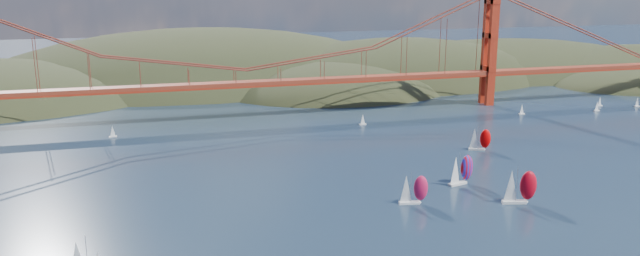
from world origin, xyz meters
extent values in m
ellipsoid|color=black|center=(-10.00, 300.00, -16.80)|extent=(300.00, 180.00, 96.00)
ellipsoid|color=black|center=(110.00, 270.00, -13.30)|extent=(220.00, 140.00, 76.00)
ellipsoid|color=black|center=(60.00, 240.00, -8.40)|extent=(140.00, 110.00, 48.00)
ellipsoid|color=black|center=(200.00, 290.00, -10.50)|extent=(260.00, 160.00, 60.00)
ellipsoid|color=black|center=(240.00, 210.00, -4.90)|extent=(120.00, 90.00, 28.00)
cube|color=maroon|center=(0.00, 180.00, 16.00)|extent=(440.00, 7.00, 1.60)
cube|color=maroon|center=(0.00, 180.00, 14.80)|extent=(440.00, 7.00, 0.80)
cube|color=maroon|center=(120.00, 180.00, 27.50)|extent=(4.00, 8.50, 55.00)
cube|color=white|center=(26.36, 60.23, 0.34)|extent=(5.93, 2.66, 0.69)
cylinder|color=#99999E|center=(26.64, 60.18, 4.99)|extent=(0.09, 0.09, 8.60)
cone|color=silver|center=(25.35, 60.42, 4.56)|extent=(3.76, 3.76, 7.57)
ellipsoid|color=#B81541|center=(29.46, 59.64, 4.56)|extent=(4.42, 3.23, 7.22)
cube|color=white|center=(54.92, 52.67, 0.40)|extent=(6.90, 3.42, 0.80)
cylinder|color=#99999E|center=(55.24, 52.59, 5.78)|extent=(0.10, 0.10, 9.97)
cone|color=silver|center=(53.76, 52.96, 5.28)|extent=(4.51, 4.51, 8.77)
ellipsoid|color=#B50414|center=(58.46, 51.78, 5.28)|extent=(5.22, 3.96, 8.37)
cube|color=silver|center=(72.59, 105.13, 0.33)|extent=(5.72, 3.34, 0.66)
cylinder|color=#99999E|center=(72.85, 105.04, 4.81)|extent=(0.08, 0.08, 8.29)
cone|color=silver|center=(71.65, 105.47, 4.39)|extent=(3.97, 3.97, 7.29)
ellipsoid|color=#D40000|center=(75.44, 104.09, 4.39)|extent=(4.47, 3.61, 6.96)
cube|color=silver|center=(47.21, 71.40, 0.38)|extent=(6.53, 3.28, 0.76)
cylinder|color=#99999E|center=(47.52, 71.48, 5.47)|extent=(0.09, 0.09, 9.44)
cone|color=silver|center=(46.12, 71.12, 5.00)|extent=(4.29, 4.29, 8.31)
ellipsoid|color=#B80A0C|center=(50.56, 72.27, 5.00)|extent=(4.96, 3.78, 7.93)
cube|color=silver|center=(-56.74, 160.73, 0.25)|extent=(3.00, 1.00, 0.50)
cone|color=white|center=(-56.74, 160.73, 2.60)|extent=(2.00, 2.00, 4.20)
cube|color=silver|center=(123.34, 153.92, 0.25)|extent=(3.00, 1.00, 0.50)
cone|color=white|center=(123.34, 153.92, 2.60)|extent=(2.00, 2.00, 4.20)
cube|color=silver|center=(161.54, 150.51, 0.25)|extent=(3.00, 1.00, 0.50)
cone|color=white|center=(161.54, 150.51, 2.60)|extent=(2.00, 2.00, 4.20)
cube|color=silver|center=(171.02, 160.18, 0.25)|extent=(3.00, 1.00, 0.50)
cone|color=white|center=(171.02, 160.18, 2.60)|extent=(2.00, 2.00, 4.20)
cube|color=silver|center=(187.67, 154.06, 0.25)|extent=(3.00, 1.00, 0.50)
cone|color=white|center=(187.67, 154.06, 2.60)|extent=(2.00, 2.00, 4.20)
cube|color=silver|center=(45.67, 153.93, 0.25)|extent=(3.00, 1.00, 0.50)
cone|color=white|center=(45.67, 153.93, 2.60)|extent=(2.00, 2.00, 4.20)
camera|label=1|loc=(-42.13, -91.54, 62.00)|focal=35.00mm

